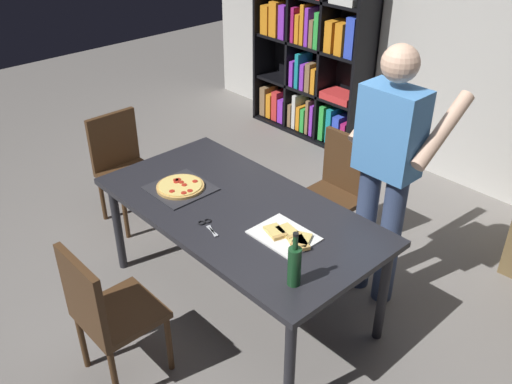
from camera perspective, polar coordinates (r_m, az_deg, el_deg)
name	(u,v)px	position (r m, az deg, el deg)	size (l,w,h in m)	color
ground_plane	(240,298)	(3.91, -1.64, -10.87)	(12.00, 12.00, 0.00)	gray
back_wall	(471,28)	(5.15, 21.22, 15.47)	(6.40, 0.10, 2.80)	silver
dining_table	(239,216)	(3.49, -1.81, -2.50)	(1.88, 0.97, 0.75)	#232328
chair_near_camera	(105,310)	(3.19, -15.28, -11.60)	(0.42, 0.42, 0.90)	#472D19
chair_far_side	(336,186)	(4.18, 8.28, 0.58)	(0.42, 0.42, 0.90)	#472D19
chair_left_end	(123,162)	(4.60, -13.56, 3.00)	(0.42, 0.42, 0.90)	#472D19
bookshelf	(311,47)	(5.93, 5.72, 14.65)	(1.40, 0.35, 1.95)	black
person_serving_pizza	(388,164)	(3.52, 13.42, 2.81)	(0.55, 0.54, 1.75)	#38476B
pepperoni_pizza_on_tray	(180,187)	(3.67, -7.79, 0.50)	(0.37, 0.37, 0.04)	#2D2D33
pizza_slices_on_towel	(288,237)	(3.18, 3.29, -4.60)	(0.38, 0.28, 0.03)	white
wine_bottle	(294,265)	(2.80, 3.98, -7.52)	(0.07, 0.07, 0.32)	#194723
kitchen_scissors	(207,225)	(3.29, -5.03, -3.40)	(0.20, 0.10, 0.01)	silver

